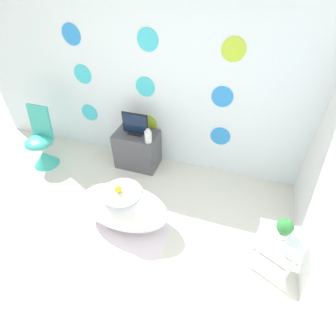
% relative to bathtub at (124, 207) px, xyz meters
% --- Properties ---
extents(ground_plane, '(12.00, 12.00, 0.00)m').
position_rel_bathtub_xyz_m(ground_plane, '(-0.17, -0.72, -0.26)').
color(ground_plane, silver).
extents(wall_back_dotted, '(5.11, 0.05, 2.60)m').
position_rel_bathtub_xyz_m(wall_back_dotted, '(-0.17, 1.28, 1.04)').
color(wall_back_dotted, white).
rests_on(wall_back_dotted, ground_plane).
extents(rug, '(1.00, 0.86, 0.01)m').
position_rel_bathtub_xyz_m(rug, '(0.03, -0.12, -0.25)').
color(rug, silver).
rests_on(rug, ground_plane).
extents(bathtub, '(1.03, 0.53, 0.51)m').
position_rel_bathtub_xyz_m(bathtub, '(0.00, 0.00, 0.00)').
color(bathtub, white).
rests_on(bathtub, ground_plane).
extents(rubber_duck, '(0.07, 0.08, 0.09)m').
position_rel_bathtub_xyz_m(rubber_duck, '(-0.02, -0.02, 0.30)').
color(rubber_duck, yellow).
rests_on(rubber_duck, bathtub).
extents(chair, '(0.38, 0.39, 0.87)m').
position_rel_bathtub_xyz_m(chair, '(-1.58, 0.62, 0.01)').
color(chair, '#38B2A3').
rests_on(chair, ground_plane).
extents(tv_cabinet, '(0.59, 0.39, 0.53)m').
position_rel_bathtub_xyz_m(tv_cabinet, '(-0.28, 1.03, 0.01)').
color(tv_cabinet, '#4C4C51').
rests_on(tv_cabinet, ground_plane).
extents(tv, '(0.36, 0.12, 0.30)m').
position_rel_bathtub_xyz_m(tv, '(-0.28, 1.03, 0.41)').
color(tv, black).
rests_on(tv, tv_cabinet).
extents(vase, '(0.09, 0.09, 0.19)m').
position_rel_bathtub_xyz_m(vase, '(-0.05, 0.90, 0.36)').
color(vase, white).
rests_on(vase, tv_cabinet).
extents(side_table, '(0.37, 0.29, 0.48)m').
position_rel_bathtub_xyz_m(side_table, '(1.60, -0.02, 0.11)').
color(side_table, silver).
rests_on(side_table, ground_plane).
extents(potted_plant_left, '(0.15, 0.15, 0.19)m').
position_rel_bathtub_xyz_m(potted_plant_left, '(1.60, -0.02, 0.32)').
color(potted_plant_left, white).
rests_on(potted_plant_left, side_table).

